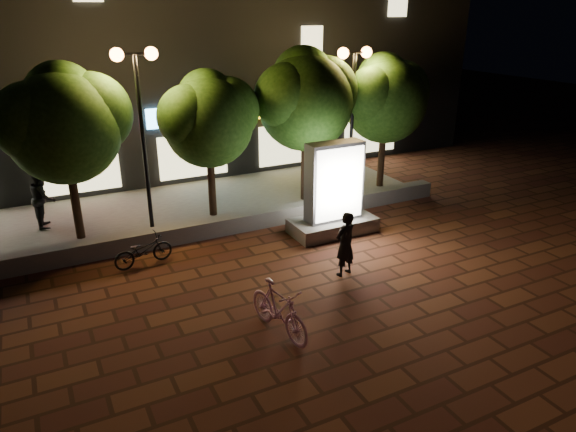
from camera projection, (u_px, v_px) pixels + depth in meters
ground at (271, 298)px, 11.96m from camera, size 80.00×80.00×0.00m
retaining_wall at (213, 227)px, 15.18m from camera, size 16.00×0.45×0.50m
sidewalk at (188, 207)px, 17.33m from camera, size 16.00×5.00×0.08m
building_block at (132, 41)px, 20.88m from camera, size 28.00×8.12×11.30m
tree_left at (64, 120)px, 13.77m from camera, size 3.60×3.00×4.89m
tree_mid at (209, 116)px, 15.53m from camera, size 3.24×2.70×4.50m
tree_right at (306, 96)px, 16.78m from camera, size 3.72×3.10×5.07m
tree_far_right at (386, 96)px, 18.19m from camera, size 3.48×2.90×4.76m
street_lamp_left at (138, 94)px, 14.15m from camera, size 1.26×0.36×5.18m
street_lamp_right at (354, 84)px, 17.13m from camera, size 1.26×0.36×4.98m
ad_kiosk at (334, 197)px, 15.11m from camera, size 2.52×1.27×2.73m
scooter_pink at (279, 309)px, 10.45m from camera, size 0.86×1.92×1.12m
rider at (345, 244)px, 12.72m from camera, size 0.69×0.54×1.66m
scooter_parked at (143, 251)px, 13.36m from camera, size 1.61×0.78×0.81m
pedestrian at (43, 198)px, 15.41m from camera, size 0.76×0.93×1.79m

